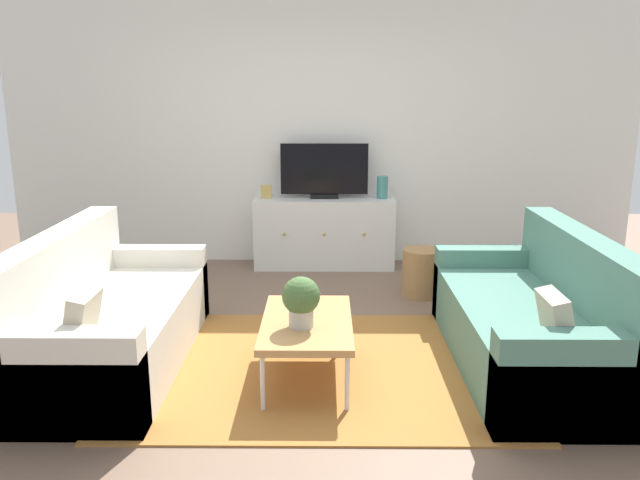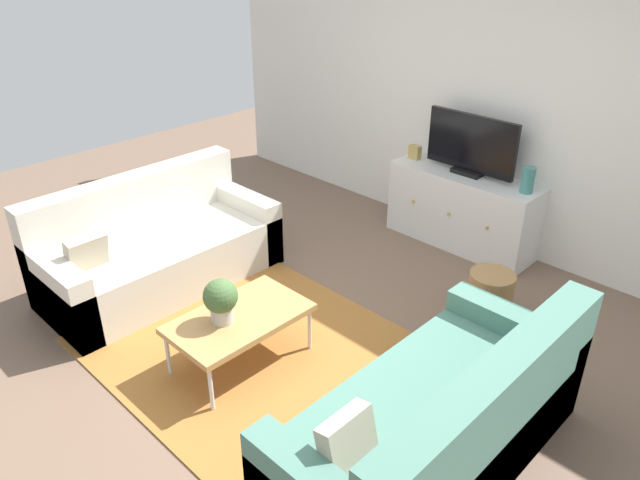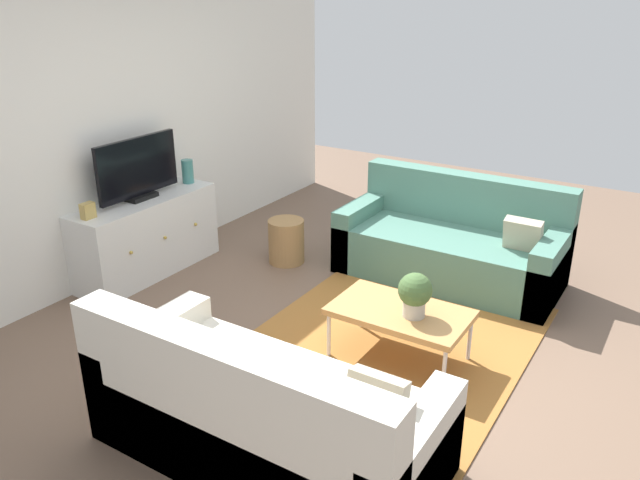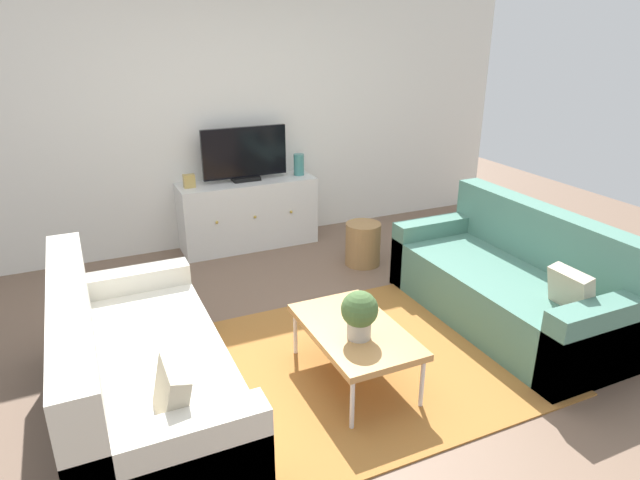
{
  "view_description": "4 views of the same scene",
  "coord_description": "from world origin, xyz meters",
  "views": [
    {
      "loc": [
        0.04,
        -3.99,
        1.81
      ],
      "look_at": [
        0.0,
        0.41,
        0.73
      ],
      "focal_mm": 35.5,
      "sensor_mm": 36.0,
      "label": 1
    },
    {
      "loc": [
        2.65,
        -2.29,
        2.74
      ],
      "look_at": [
        0.0,
        0.41,
        0.73
      ],
      "focal_mm": 33.86,
      "sensor_mm": 36.0,
      "label": 2
    },
    {
      "loc": [
        -3.61,
        -1.85,
        2.47
      ],
      "look_at": [
        0.0,
        0.41,
        0.73
      ],
      "focal_mm": 35.33,
      "sensor_mm": 36.0,
      "label": 3
    },
    {
      "loc": [
        -1.56,
        -2.99,
        2.2
      ],
      "look_at": [
        0.0,
        0.41,
        0.73
      ],
      "focal_mm": 30.86,
      "sensor_mm": 36.0,
      "label": 4
    }
  ],
  "objects": [
    {
      "name": "wicker_basket",
      "position": [
        0.89,
        1.34,
        0.21
      ],
      "size": [
        0.34,
        0.34,
        0.42
      ],
      "primitive_type": "cylinder",
      "color": "#9E7547",
      "rests_on": "ground_plane"
    },
    {
      "name": "wall_back",
      "position": [
        0.0,
        2.55,
        1.35
      ],
      "size": [
        6.4,
        0.12,
        2.7
      ],
      "primitive_type": "cube",
      "color": "silver",
      "rests_on": "ground_plane"
    },
    {
      "name": "couch_left_side",
      "position": [
        -1.44,
        -0.1,
        0.29
      ],
      "size": [
        0.89,
        1.92,
        0.89
      ],
      "color": "beige",
      "rests_on": "ground_plane"
    },
    {
      "name": "flat_screen_tv",
      "position": [
        0.03,
        2.29,
        0.97
      ],
      "size": [
        0.87,
        0.16,
        0.54
      ],
      "color": "black",
      "rests_on": "tv_console"
    },
    {
      "name": "area_rug",
      "position": [
        0.0,
        -0.15,
        0.01
      ],
      "size": [
        2.5,
        1.9,
        0.01
      ],
      "primitive_type": "cube",
      "color": "#9E662D",
      "rests_on": "ground_plane"
    },
    {
      "name": "ground_plane",
      "position": [
        0.0,
        0.0,
        0.0
      ],
      "size": [
        10.0,
        10.0,
        0.0
      ],
      "primitive_type": "plane",
      "color": "brown"
    },
    {
      "name": "mantel_clock",
      "position": [
        -0.55,
        2.27,
        0.77
      ],
      "size": [
        0.11,
        0.07,
        0.13
      ],
      "primitive_type": "cube",
      "color": "tan",
      "rests_on": "tv_console"
    },
    {
      "name": "potted_plant",
      "position": [
        -0.11,
        -0.41,
        0.56
      ],
      "size": [
        0.23,
        0.23,
        0.31
      ],
      "color": "#B7B2A8",
      "rests_on": "coffee_table"
    },
    {
      "name": "glass_vase",
      "position": [
        0.61,
        2.27,
        0.82
      ],
      "size": [
        0.11,
        0.11,
        0.22
      ],
      "primitive_type": "cylinder",
      "color": "teal",
      "rests_on": "tv_console"
    },
    {
      "name": "coffee_table",
      "position": [
        -0.08,
        -0.29,
        0.36
      ],
      "size": [
        0.56,
        0.94,
        0.39
      ],
      "color": "#B7844C",
      "rests_on": "ground_plane"
    },
    {
      "name": "tv_console",
      "position": [
        0.03,
        2.27,
        0.35
      ],
      "size": [
        1.4,
        0.47,
        0.71
      ],
      "color": "silver",
      "rests_on": "ground_plane"
    },
    {
      "name": "couch_right_side",
      "position": [
        1.44,
        -0.1,
        0.29
      ],
      "size": [
        0.89,
        1.92,
        0.89
      ],
      "color": "#4C7A6B",
      "rests_on": "ground_plane"
    }
  ]
}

